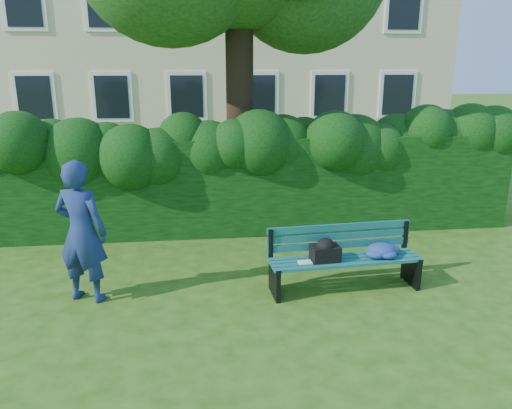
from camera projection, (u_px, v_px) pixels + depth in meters
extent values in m
plane|color=#274F0F|center=(261.00, 276.00, 7.56)|extent=(80.00, 80.00, 0.00)
cube|color=white|center=(35.00, 98.00, 15.86)|extent=(1.30, 0.08, 1.60)
cube|color=black|center=(35.00, 98.00, 15.82)|extent=(1.05, 0.04, 1.35)
cube|color=white|center=(112.00, 97.00, 16.13)|extent=(1.30, 0.08, 1.60)
cube|color=black|center=(112.00, 97.00, 16.09)|extent=(1.05, 0.04, 1.35)
cube|color=white|center=(187.00, 96.00, 16.39)|extent=(1.30, 0.08, 1.60)
cube|color=black|center=(187.00, 97.00, 16.35)|extent=(1.05, 0.04, 1.35)
cube|color=white|center=(259.00, 96.00, 16.66)|extent=(1.30, 0.08, 1.60)
cube|color=black|center=(259.00, 96.00, 16.62)|extent=(1.05, 0.04, 1.35)
cube|color=white|center=(329.00, 95.00, 16.93)|extent=(1.30, 0.08, 1.60)
cube|color=black|center=(330.00, 95.00, 16.89)|extent=(1.05, 0.04, 1.35)
cube|color=white|center=(397.00, 95.00, 17.19)|extent=(1.30, 0.08, 1.60)
cube|color=black|center=(398.00, 95.00, 17.15)|extent=(1.05, 0.04, 1.35)
cube|color=white|center=(24.00, 3.00, 15.08)|extent=(1.30, 0.08, 1.60)
cube|color=black|center=(23.00, 3.00, 15.04)|extent=(1.05, 0.04, 1.35)
cube|color=white|center=(105.00, 4.00, 15.35)|extent=(1.30, 0.08, 1.60)
cube|color=black|center=(105.00, 4.00, 15.31)|extent=(1.05, 0.04, 1.35)
cube|color=white|center=(183.00, 5.00, 15.61)|extent=(1.30, 0.08, 1.60)
cube|color=black|center=(183.00, 5.00, 15.58)|extent=(1.05, 0.04, 1.35)
cube|color=white|center=(259.00, 6.00, 15.88)|extent=(1.30, 0.08, 1.60)
cube|color=black|center=(260.00, 6.00, 15.84)|extent=(1.05, 0.04, 1.35)
cube|color=white|center=(333.00, 7.00, 16.15)|extent=(1.30, 0.08, 1.60)
cube|color=black|center=(333.00, 7.00, 16.11)|extent=(1.05, 0.04, 1.35)
cube|color=white|center=(404.00, 8.00, 16.41)|extent=(1.30, 0.08, 1.60)
cube|color=black|center=(404.00, 8.00, 16.38)|extent=(1.05, 0.04, 1.35)
cube|color=black|center=(246.00, 184.00, 9.41)|extent=(10.00, 1.00, 1.80)
cylinder|color=black|center=(240.00, 90.00, 9.38)|extent=(0.52, 0.52, 5.22)
cube|color=#105452|center=(350.00, 265.00, 6.81)|extent=(2.13, 0.25, 0.04)
cube|color=#105452|center=(347.00, 262.00, 6.92)|extent=(2.13, 0.25, 0.04)
cube|color=#105452|center=(344.00, 258.00, 7.04)|extent=(2.13, 0.25, 0.04)
cube|color=#105452|center=(341.00, 255.00, 7.15)|extent=(2.13, 0.25, 0.04)
cube|color=#105452|center=(339.00, 245.00, 7.19)|extent=(2.13, 0.19, 0.10)
cube|color=#105452|center=(340.00, 236.00, 7.16)|extent=(2.13, 0.19, 0.10)
cube|color=#105452|center=(340.00, 227.00, 7.14)|extent=(2.13, 0.19, 0.10)
cube|color=black|center=(275.00, 281.00, 6.86)|extent=(0.10, 0.50, 0.44)
cube|color=black|center=(271.00, 245.00, 6.99)|extent=(0.06, 0.06, 0.45)
cube|color=black|center=(276.00, 267.00, 6.75)|extent=(0.09, 0.42, 0.05)
cube|color=black|center=(411.00, 270.00, 7.23)|extent=(0.10, 0.50, 0.44)
cube|color=black|center=(405.00, 236.00, 7.35)|extent=(0.06, 0.06, 0.45)
cube|color=black|center=(414.00, 257.00, 7.12)|extent=(0.09, 0.42, 0.05)
cube|color=white|center=(305.00, 262.00, 6.82)|extent=(0.19, 0.14, 0.02)
cube|color=black|center=(325.00, 253.00, 6.89)|extent=(0.40, 0.31, 0.21)
imported|color=navy|center=(81.00, 232.00, 6.55)|extent=(0.82, 0.67, 1.93)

